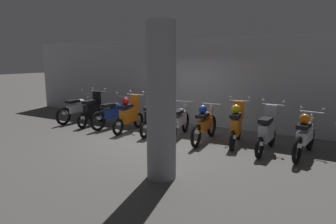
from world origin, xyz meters
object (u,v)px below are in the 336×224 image
at_px(support_pillar, 161,102).
at_px(motorbike_slot_9, 305,135).
at_px(motorbike_slot_1, 93,110).
at_px(motorbike_slot_5, 180,121).
at_px(motorbike_slot_8, 267,132).
at_px(motorbike_slot_7, 236,124).
at_px(motorbike_slot_6, 205,124).
at_px(motorbike_slot_2, 113,113).
at_px(motorbike_slot_3, 129,114).
at_px(motorbike_slot_0, 78,109).
at_px(motorbike_slot_4, 153,116).

bearing_deg(support_pillar, motorbike_slot_9, 50.87).
xyz_separation_m(motorbike_slot_1, support_pillar, (4.65, -2.88, 0.99)).
height_order(motorbike_slot_5, motorbike_slot_8, motorbike_slot_8).
bearing_deg(motorbike_slot_7, motorbike_slot_6, -169.62).
bearing_deg(motorbike_slot_2, motorbike_slot_6, -1.59).
relative_size(motorbike_slot_3, motorbike_slot_9, 0.86).
bearing_deg(motorbike_slot_5, motorbike_slot_0, 179.84).
distance_m(motorbike_slot_0, motorbike_slot_1, 0.87).
relative_size(motorbike_slot_3, motorbike_slot_5, 0.87).
bearing_deg(motorbike_slot_3, motorbike_slot_9, 1.02).
relative_size(motorbike_slot_5, motorbike_slot_8, 1.15).
height_order(motorbike_slot_2, motorbike_slot_4, motorbike_slot_4).
height_order(motorbike_slot_2, motorbike_slot_6, motorbike_slot_2).
xyz_separation_m(motorbike_slot_5, support_pillar, (1.17, -2.97, 1.03)).
bearing_deg(motorbike_slot_6, motorbike_slot_7, 10.38).
distance_m(motorbike_slot_7, motorbike_slot_9, 1.75).
bearing_deg(motorbike_slot_3, motorbike_slot_5, 7.56).
distance_m(motorbike_slot_2, motorbike_slot_6, 3.47).
relative_size(motorbike_slot_5, motorbike_slot_9, 0.99).
relative_size(motorbike_slot_9, support_pillar, 0.64).
bearing_deg(motorbike_slot_0, motorbike_slot_9, -1.10).
xyz_separation_m(motorbike_slot_6, motorbike_slot_8, (1.74, -0.10, 0.00)).
bearing_deg(motorbike_slot_9, support_pillar, -129.13).
distance_m(motorbike_slot_5, motorbike_slot_6, 0.88).
bearing_deg(motorbike_slot_6, motorbike_slot_0, 178.46).
xyz_separation_m(motorbike_slot_2, support_pillar, (3.77, -2.94, 1.02)).
bearing_deg(motorbike_slot_4, motorbike_slot_1, 179.47).
height_order(motorbike_slot_4, motorbike_slot_5, motorbike_slot_4).
bearing_deg(motorbike_slot_7, motorbike_slot_0, -179.82).
distance_m(motorbike_slot_5, support_pillar, 3.35).
xyz_separation_m(motorbike_slot_3, motorbike_slot_7, (3.47, 0.26, 0.00)).
bearing_deg(motorbike_slot_4, motorbike_slot_6, -0.35).
distance_m(motorbike_slot_7, support_pillar, 3.20).
distance_m(motorbike_slot_0, motorbike_slot_7, 6.07).
relative_size(motorbike_slot_1, motorbike_slot_4, 0.99).
bearing_deg(motorbike_slot_7, motorbike_slot_2, -179.18).
relative_size(motorbike_slot_1, motorbike_slot_9, 0.86).
relative_size(motorbike_slot_4, motorbike_slot_7, 1.00).
bearing_deg(motorbike_slot_4, motorbike_slot_7, 3.25).
height_order(motorbike_slot_1, motorbike_slot_3, same).
bearing_deg(motorbike_slot_9, motorbike_slot_2, 179.00).
relative_size(motorbike_slot_2, motorbike_slot_5, 1.01).
bearing_deg(motorbike_slot_2, motorbike_slot_9, -1.00).
xyz_separation_m(motorbike_slot_0, motorbike_slot_4, (3.47, -0.13, 0.08)).
distance_m(motorbike_slot_8, support_pillar, 3.25).
bearing_deg(motorbike_slot_3, motorbike_slot_0, 174.68).
relative_size(motorbike_slot_3, motorbike_slot_6, 0.86).
bearing_deg(support_pillar, motorbike_slot_8, 62.38).
height_order(motorbike_slot_1, motorbike_slot_6, motorbike_slot_1).
bearing_deg(motorbike_slot_0, motorbike_slot_8, -1.95).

